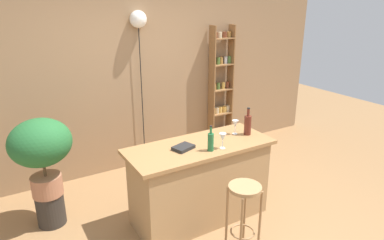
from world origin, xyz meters
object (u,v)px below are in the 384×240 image
bar_stool (244,205)px  bottle_sauce_amber (211,141)px  bottle_soda_blue (248,124)px  pendant_globe_light (138,21)px  spice_shelf (221,90)px  potted_plant (41,148)px  wine_glass_left (235,124)px  plant_stool (51,209)px  wine_glass_center (223,138)px  cookbook (183,147)px

bar_stool → bottle_sauce_amber: (-0.03, 0.53, 0.46)m
bottle_soda_blue → pendant_globe_light: 1.99m
bottle_soda_blue → pendant_globe_light: (-0.62, 1.56, 1.06)m
spice_shelf → potted_plant: size_ratio=2.33×
bottle_soda_blue → wine_glass_left: bottle_soda_blue is taller
plant_stool → bottle_soda_blue: bottle_soda_blue is taller
spice_shelf → bottle_soda_blue: (-0.71, -1.52, 0.03)m
wine_glass_left → pendant_globe_light: bearing=108.8°
wine_glass_left → pendant_globe_light: (-0.50, 1.48, 1.06)m
potted_plant → wine_glass_center: (1.61, -0.92, 0.10)m
bar_stool → cookbook: (-0.25, 0.70, 0.37)m
potted_plant → bottle_sauce_amber: size_ratio=3.17×
bottle_sauce_amber → pendant_globe_light: pendant_globe_light is taller
cookbook → potted_plant: bearing=132.1°
potted_plant → bottle_sauce_amber: (1.47, -0.91, 0.08)m
wine_glass_left → spice_shelf: bearing=60.3°
spice_shelf → bottle_sauce_amber: bearing=-128.1°
plant_stool → wine_glass_center: wine_glass_center is taller
spice_shelf → potted_plant: (-2.78, -0.77, -0.06)m
bottle_sauce_amber → cookbook: (-0.22, 0.17, -0.08)m
bar_stool → bottle_sauce_amber: bearing=93.4°
bar_stool → wine_glass_center: bearing=78.2°
potted_plant → bottle_soda_blue: bearing=-19.8°
bottle_soda_blue → pendant_globe_light: pendant_globe_light is taller
wine_glass_left → pendant_globe_light: 1.89m
pendant_globe_light → bottle_sauce_amber: bearing=-89.6°
spice_shelf → wine_glass_left: spice_shelf is taller
cookbook → spice_shelf: bearing=26.8°
wine_glass_center → cookbook: (-0.36, 0.19, -0.10)m
bar_stool → plant_stool: size_ratio=2.01×
spice_shelf → cookbook: 2.15m
bar_stool → bottle_sauce_amber: 0.70m
bottle_soda_blue → wine_glass_center: bearing=-160.0°
wine_glass_left → wine_glass_center: (-0.36, -0.25, 0.00)m
bar_stool → plant_stool: bar_stool is taller
bottle_soda_blue → wine_glass_center: 0.50m
wine_glass_center → wine_glass_left: bearing=35.5°
wine_glass_center → plant_stool: bearing=150.3°
cookbook → wine_glass_center: bearing=-45.2°
bar_stool → bottle_soda_blue: 1.01m
plant_stool → cookbook: 1.62m
plant_stool → potted_plant: potted_plant is taller
bottle_sauce_amber → pendant_globe_light: (-0.01, 1.72, 1.08)m
cookbook → pendant_globe_light: size_ratio=0.10×
spice_shelf → bottle_sauce_amber: (-1.31, -1.67, 0.01)m
spice_shelf → potted_plant: spice_shelf is taller
bar_stool → bottle_soda_blue: bottle_soda_blue is taller
bottle_sauce_amber → cookbook: bearing=141.6°
bottle_soda_blue → cookbook: size_ratio=1.51×
spice_shelf → pendant_globe_light: (-1.32, 0.04, 1.09)m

